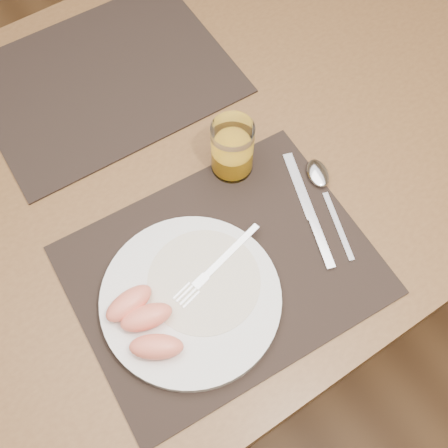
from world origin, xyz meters
TOP-DOWN VIEW (x-y plane):
  - ground at (0.00, 0.00)m, footprint 5.00×5.00m
  - table at (0.00, 0.00)m, footprint 1.40×0.90m
  - placemat_near at (-0.01, -0.22)m, footprint 0.47×0.38m
  - placemat_far at (0.01, 0.22)m, footprint 0.46×0.36m
  - plate at (-0.08, -0.24)m, footprint 0.27×0.27m
  - plate_dressing at (-0.05, -0.23)m, footprint 0.17×0.17m
  - fork at (-0.03, -0.22)m, footprint 0.17×0.06m
  - knife at (0.15, -0.23)m, footprint 0.08×0.21m
  - spoon at (0.21, -0.18)m, footprint 0.08×0.19m
  - juice_glass at (0.10, -0.07)m, footprint 0.07×0.07m
  - grapefruit_wedges at (-0.16, -0.24)m, footprint 0.09×0.13m

SIDE VIEW (x-z plane):
  - ground at x=0.00m, z-range 0.00..0.00m
  - table at x=0.00m, z-range 0.29..1.04m
  - placemat_near at x=-0.01m, z-range 0.75..0.75m
  - placemat_far at x=0.01m, z-range 0.75..0.75m
  - knife at x=0.15m, z-range 0.75..0.76m
  - spoon at x=0.21m, z-range 0.75..0.77m
  - plate at x=-0.08m, z-range 0.75..0.77m
  - plate_dressing at x=-0.05m, z-range 0.77..0.77m
  - fork at x=-0.03m, z-range 0.77..0.77m
  - grapefruit_wedges at x=-0.16m, z-range 0.77..0.80m
  - juice_glass at x=0.10m, z-range 0.75..0.85m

